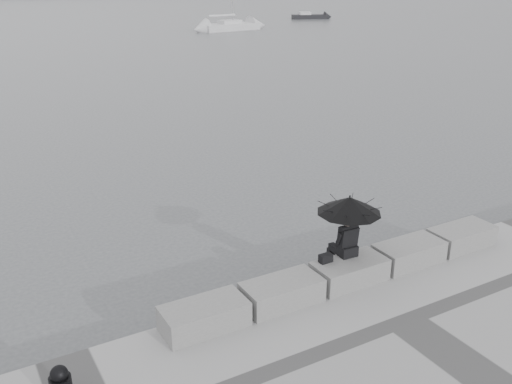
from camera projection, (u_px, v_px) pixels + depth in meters
ground at (335, 292)px, 12.77m from camera, size 360.00×360.00×0.00m
stone_block_far_left at (204, 316)px, 10.57m from camera, size 1.60×0.80×0.50m
stone_block_left at (282, 292)px, 11.35m from camera, size 1.60×0.80×0.50m
stone_block_centre at (349, 272)px, 12.14m from camera, size 1.60×0.80×0.50m
stone_block_right at (409, 253)px, 12.92m from camera, size 1.60×0.80×0.50m
stone_block_far_right at (461, 237)px, 13.71m from camera, size 1.60×0.80×0.50m
seated_person at (349, 211)px, 11.92m from camera, size 1.37×1.37×1.39m
bag at (326, 258)px, 11.98m from camera, size 0.28×0.16×0.18m
sailboat_right at (230, 26)px, 67.53m from camera, size 7.40×3.11×12.90m
small_motorboat at (310, 17)px, 83.46m from camera, size 5.55×3.43×1.10m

